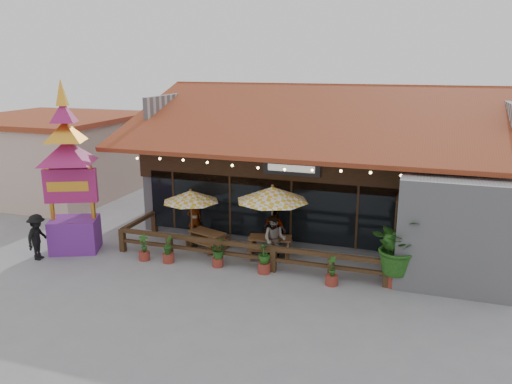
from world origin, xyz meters
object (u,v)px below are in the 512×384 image
(umbrella_right, at_px, (272,194))
(thai_sign_tower, at_px, (68,156))
(tropical_plant, at_px, (397,247))
(umbrella_left, at_px, (191,196))
(picnic_table_right, at_px, (270,243))
(pedestrian, at_px, (37,237))
(picnic_table_left, at_px, (207,237))

(umbrella_right, height_order, thai_sign_tower, thai_sign_tower)
(umbrella_right, relative_size, thai_sign_tower, 0.40)
(tropical_plant, bearing_deg, thai_sign_tower, -176.87)
(umbrella_left, xyz_separation_m, umbrella_right, (3.32, -0.18, 0.41))
(picnic_table_right, distance_m, tropical_plant, 4.80)
(umbrella_right, bearing_deg, umbrella_left, 176.83)
(pedestrian, bearing_deg, picnic_table_right, -78.94)
(umbrella_left, relative_size, picnic_table_right, 1.31)
(umbrella_right, height_order, pedestrian, umbrella_right)
(pedestrian, bearing_deg, umbrella_right, -80.33)
(umbrella_right, relative_size, pedestrian, 1.64)
(umbrella_left, relative_size, pedestrian, 1.38)
(umbrella_right, distance_m, thai_sign_tower, 7.64)
(umbrella_left, height_order, pedestrian, umbrella_left)
(thai_sign_tower, bearing_deg, picnic_table_left, 20.85)
(picnic_table_left, bearing_deg, thai_sign_tower, -159.15)
(thai_sign_tower, bearing_deg, picnic_table_right, 14.00)
(umbrella_left, xyz_separation_m, tropical_plant, (7.77, -1.17, -0.70))
(umbrella_left, xyz_separation_m, pedestrian, (-4.77, -2.96, -1.19))
(umbrella_right, distance_m, picnic_table_right, 1.96)
(umbrella_left, relative_size, picnic_table_left, 1.33)
(umbrella_left, height_order, picnic_table_right, umbrella_left)
(picnic_table_left, xyz_separation_m, thai_sign_tower, (-4.71, -1.79, 3.21))
(thai_sign_tower, relative_size, tropical_plant, 2.97)
(umbrella_right, bearing_deg, pedestrian, -161.04)
(umbrella_left, height_order, umbrella_right, umbrella_right)
(umbrella_right, xyz_separation_m, pedestrian, (-8.09, -2.78, -1.60))
(tropical_plant, bearing_deg, picnic_table_left, 170.83)
(picnic_table_left, relative_size, pedestrian, 1.03)
(picnic_table_left, relative_size, picnic_table_right, 0.98)
(picnic_table_left, bearing_deg, picnic_table_right, 0.26)
(picnic_table_left, distance_m, thai_sign_tower, 5.98)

